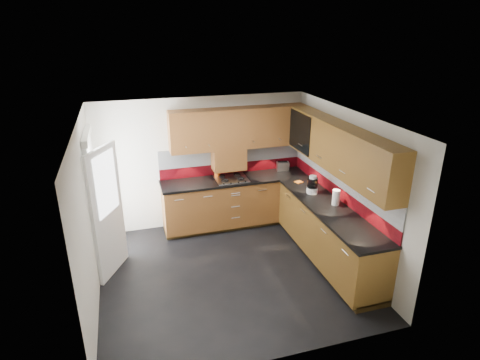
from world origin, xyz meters
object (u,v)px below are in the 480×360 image
object	(u,v)px
utensil_pot	(217,173)
toaster	(283,166)
food_processor	(312,185)
gas_hob	(231,179)

from	to	relation	value
utensil_pot	toaster	distance (m)	1.30
utensil_pot	food_processor	bearing A→B (deg)	-41.00
utensil_pot	food_processor	xyz separation A→B (m)	(1.34, -1.17, 0.05)
gas_hob	food_processor	size ratio (longest dim) A/B	1.89
gas_hob	toaster	distance (m)	1.10
gas_hob	toaster	size ratio (longest dim) A/B	2.27
toaster	gas_hob	bearing A→B (deg)	-169.98
utensil_pot	toaster	world-z (taller)	utensil_pot
gas_hob	utensil_pot	world-z (taller)	utensil_pot
utensil_pot	food_processor	distance (m)	1.78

